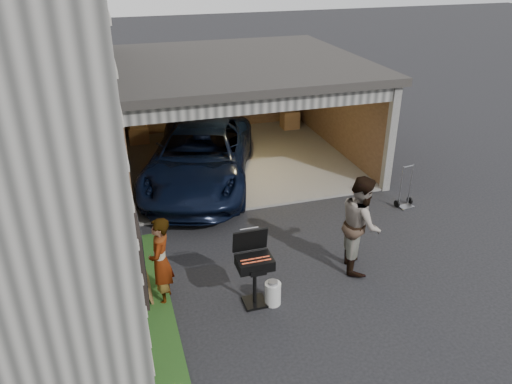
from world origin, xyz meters
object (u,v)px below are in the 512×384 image
at_px(minivan, 200,159).
at_px(hand_truck, 405,199).
at_px(plywood_panel, 143,273).
at_px(bbq_grill, 254,264).
at_px(propane_tank, 273,293).
at_px(man, 361,223).
at_px(woman, 161,262).

xyz_separation_m(minivan, hand_truck, (4.42, -2.61, -0.54)).
bearing_deg(plywood_panel, minivan, 65.82).
distance_m(bbq_grill, propane_tank, 0.67).
distance_m(minivan, hand_truck, 5.16).
height_order(bbq_grill, propane_tank, bbq_grill).
relative_size(minivan, propane_tank, 12.51).
height_order(man, plywood_panel, man).
height_order(minivan, man, man).
relative_size(propane_tank, plywood_panel, 0.46).
distance_m(plywood_panel, hand_truck, 6.49).
bearing_deg(man, propane_tank, 125.14).
height_order(minivan, hand_truck, minivan).
bearing_deg(propane_tank, man, 17.23).
xyz_separation_m(minivan, plywood_panel, (-1.87, -4.17, -0.28)).
bearing_deg(propane_tank, bbq_grill, 156.90).
distance_m(bbq_grill, plywood_panel, 2.00).
relative_size(man, hand_truck, 1.82).
bearing_deg(bbq_grill, plywood_panel, 156.17).
distance_m(propane_tank, plywood_panel, 2.31).
bearing_deg(hand_truck, man, -148.74).
bearing_deg(minivan, hand_truck, -11.87).
relative_size(minivan, hand_truck, 5.06).
bearing_deg(man, hand_truck, -32.15).
relative_size(man, bbq_grill, 1.42).
bearing_deg(hand_truck, propane_tank, -157.97).
bearing_deg(man, woman, 107.19).
distance_m(woman, propane_tank, 2.01).
height_order(bbq_grill, plywood_panel, bbq_grill).
relative_size(bbq_grill, propane_tank, 3.18).
distance_m(man, propane_tank, 2.16).
bearing_deg(hand_truck, minivan, 140.79).
xyz_separation_m(bbq_grill, hand_truck, (4.49, 2.36, -0.60)).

